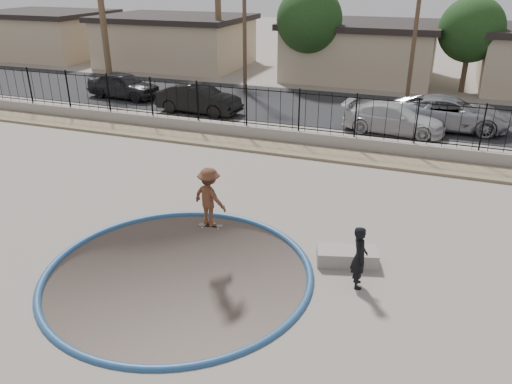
{
  "coord_description": "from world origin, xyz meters",
  "views": [
    {
      "loc": [
        5.7,
        -10.58,
        7.22
      ],
      "look_at": [
        1.04,
        2.0,
        1.22
      ],
      "focal_mm": 35.0,
      "sensor_mm": 36.0,
      "label": 1
    }
  ],
  "objects": [
    {
      "name": "ground",
      "position": [
        0.0,
        12.0,
        -1.1
      ],
      "size": [
        120.0,
        120.0,
        2.2
      ],
      "primitive_type": "cube",
      "color": "gray",
      "rests_on": "ground"
    },
    {
      "name": "bowl_pit",
      "position": [
        0.0,
        -1.0,
        0.0
      ],
      "size": [
        6.84,
        6.84,
        1.8
      ],
      "primitive_type": null,
      "color": "#483D37",
      "rests_on": "ground"
    },
    {
      "name": "coping_ring",
      "position": [
        0.0,
        -1.0,
        0.0
      ],
      "size": [
        7.04,
        7.04,
        0.2
      ],
      "primitive_type": "torus",
      "color": "navy",
      "rests_on": "ground"
    },
    {
      "name": "rock_strip",
      "position": [
        0.0,
        9.2,
        0.06
      ],
      "size": [
        42.0,
        1.6,
        0.11
      ],
      "primitive_type": "cube",
      "color": "#8F7E5D",
      "rests_on": "ground"
    },
    {
      "name": "retaining_wall",
      "position": [
        0.0,
        10.3,
        0.3
      ],
      "size": [
        42.0,
        0.45,
        0.6
      ],
      "primitive_type": "cube",
      "color": "gray",
      "rests_on": "ground"
    },
    {
      "name": "fence",
      "position": [
        0.0,
        10.3,
        1.5
      ],
      "size": [
        40.0,
        0.04,
        1.8
      ],
      "color": "black",
      "rests_on": "retaining_wall"
    },
    {
      "name": "street",
      "position": [
        0.0,
        17.0,
        0.02
      ],
      "size": [
        90.0,
        8.0,
        0.04
      ],
      "primitive_type": "cube",
      "color": "black",
      "rests_on": "ground"
    },
    {
      "name": "house_west_far",
      "position": [
        -28.0,
        26.5,
        1.97
      ],
      "size": [
        10.6,
        8.6,
        3.9
      ],
      "color": "tan",
      "rests_on": "ground"
    },
    {
      "name": "house_west",
      "position": [
        -15.0,
        26.5,
        1.97
      ],
      "size": [
        11.6,
        8.6,
        3.9
      ],
      "color": "tan",
      "rests_on": "ground"
    },
    {
      "name": "house_center",
      "position": [
        0.0,
        26.5,
        1.97
      ],
      "size": [
        10.6,
        8.6,
        3.9
      ],
      "color": "tan",
      "rests_on": "ground"
    },
    {
      "name": "utility_pole_left",
      "position": [
        -6.0,
        19.0,
        4.7
      ],
      "size": [
        1.7,
        0.24,
        9.0
      ],
      "color": "#473323",
      "rests_on": "ground"
    },
    {
      "name": "utility_pole_mid",
      "position": [
        4.0,
        19.0,
        4.96
      ],
      "size": [
        1.7,
        0.24,
        9.5
      ],
      "color": "#473323",
      "rests_on": "ground"
    },
    {
      "name": "street_tree_left",
      "position": [
        -3.0,
        23.0,
        4.19
      ],
      "size": [
        4.32,
        4.32,
        6.36
      ],
      "color": "#473323",
      "rests_on": "ground"
    },
    {
      "name": "street_tree_mid",
      "position": [
        7.0,
        24.0,
        3.84
      ],
      "size": [
        3.96,
        3.96,
        5.83
      ],
      "color": "#473323",
      "rests_on": "ground"
    },
    {
      "name": "skater",
      "position": [
        -0.29,
        1.6,
        0.92
      ],
      "size": [
        1.34,
        1.02,
        1.83
      ],
      "primitive_type": "imported",
      "rotation": [
        0.0,
        0.0,
        2.82
      ],
      "color": "brown",
      "rests_on": "ground"
    },
    {
      "name": "skateboard",
      "position": [
        -0.29,
        1.6,
        0.05
      ],
      "size": [
        0.77,
        0.32,
        0.06
      ],
      "rotation": [
        0.0,
        0.0,
        0.19
      ],
      "color": "black",
      "rests_on": "ground"
    },
    {
      "name": "videographer",
      "position": [
        4.44,
        0.08,
        0.82
      ],
      "size": [
        0.55,
        0.69,
        1.63
      ],
      "primitive_type": "imported",
      "rotation": [
        0.0,
        0.0,
        1.87
      ],
      "color": "black",
      "rests_on": "ground"
    },
    {
      "name": "concrete_ledge",
      "position": [
        4.0,
        1.03,
        0.2
      ],
      "size": [
        1.73,
        1.11,
        0.4
      ],
      "primitive_type": "cube",
      "rotation": [
        0.0,
        0.0,
        0.28
      ],
      "color": "gray",
      "rests_on": "ground"
    },
    {
      "name": "car_a",
      "position": [
        -12.36,
        15.0,
        0.81
      ],
      "size": [
        4.71,
        2.23,
        1.56
      ],
      "primitive_type": "imported",
      "rotation": [
        0.0,
        0.0,
        1.48
      ],
      "color": "black",
      "rests_on": "street"
    },
    {
      "name": "car_b",
      "position": [
        -6.5,
        13.4,
        0.8
      ],
      "size": [
        4.76,
        1.93,
        1.54
      ],
      "primitive_type": "imported",
      "rotation": [
        0.0,
        0.0,
        1.51
      ],
      "color": "black",
      "rests_on": "street"
    },
    {
      "name": "car_c",
      "position": [
        3.83,
        13.4,
        0.73
      ],
      "size": [
        4.93,
        2.34,
        1.39
      ],
      "primitive_type": "imported",
      "rotation": [
        0.0,
        0.0,
        1.49
      ],
      "color": "silver",
      "rests_on": "street"
    },
    {
      "name": "car_d",
      "position": [
        6.3,
        15.0,
        0.82
      ],
      "size": [
        5.71,
        2.74,
        1.57
      ],
      "primitive_type": "imported",
      "rotation": [
        0.0,
        0.0,
        1.6
      ],
      "color": "#93949B",
      "rests_on": "street"
    }
  ]
}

